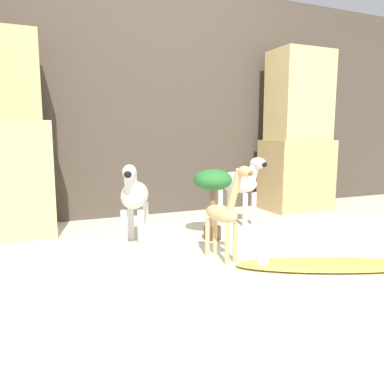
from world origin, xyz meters
The scene contains 9 objects.
ground_plane centered at (0.00, 0.00, 0.00)m, with size 14.00×14.00×0.00m, color beige.
wall_back centered at (0.00, 1.61, 1.10)m, with size 6.40×0.08×2.20m.
rock_pillar_left centered at (-1.36, 1.23, 0.70)m, with size 0.67×0.46×1.53m.
rock_pillar_right centered at (1.36, 1.23, 0.75)m, with size 0.67×0.46×1.61m.
zebra_right centered at (0.49, 0.90, 0.36)m, with size 0.30×0.54×0.60m.
zebra_left centered at (-0.54, 0.57, 0.36)m, with size 0.33×0.54×0.60m.
giraffe_figurine centered at (-0.10, 0.07, 0.30)m, with size 0.17×0.40×0.60m.
potted_palm_front centered at (0.04, 0.53, 0.40)m, with size 0.29×0.29×0.53m.
surfboard centered at (0.39, -0.29, 0.02)m, with size 1.11×0.68×0.08m.
Camera 1 is at (-1.18, -1.93, 0.78)m, focal length 35.00 mm.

